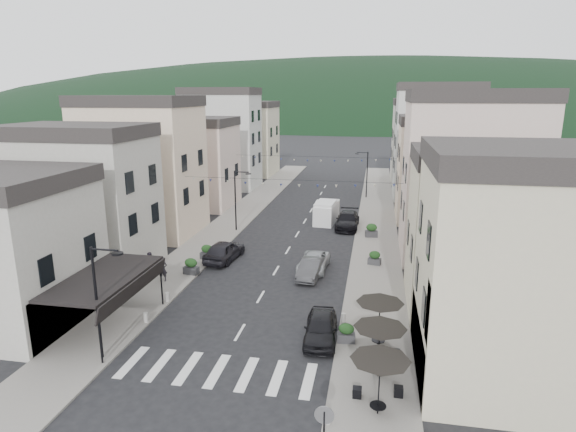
% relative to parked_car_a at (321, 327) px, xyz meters
% --- Properties ---
extents(ground, '(700.00, 700.00, 0.00)m').
position_rel_parked_car_a_xyz_m(ground, '(-4.60, -6.00, -0.73)').
color(ground, black).
rests_on(ground, ground).
extents(sidewalk_left, '(4.00, 76.00, 0.12)m').
position_rel_parked_car_a_xyz_m(sidewalk_left, '(-12.10, 26.00, -0.67)').
color(sidewalk_left, slate).
rests_on(sidewalk_left, ground).
extents(sidewalk_right, '(4.00, 76.00, 0.12)m').
position_rel_parked_car_a_xyz_m(sidewalk_right, '(2.90, 26.00, -0.67)').
color(sidewalk_right, slate).
rests_on(sidewalk_right, ground).
extents(hill_backdrop, '(640.00, 360.00, 70.00)m').
position_rel_parked_car_a_xyz_m(hill_backdrop, '(-4.60, 294.00, -0.73)').
color(hill_backdrop, black).
rests_on(hill_backdrop, ground).
extents(bistro_building, '(10.00, 8.00, 10.00)m').
position_rel_parked_car_a_xyz_m(bistro_building, '(9.90, -2.00, 4.27)').
color(bistro_building, beige).
rests_on(bistro_building, ground).
extents(boutique_awning, '(3.77, 7.50, 3.28)m').
position_rel_parked_car_a_xyz_m(boutique_awning, '(-11.85, -1.00, 2.38)').
color(boutique_awning, black).
rests_on(boutique_awning, ground).
extents(buildings_row_left, '(10.20, 54.16, 14.00)m').
position_rel_parked_car_a_xyz_m(buildings_row_left, '(-19.10, 31.75, 5.39)').
color(buildings_row_left, '#A7A399').
rests_on(buildings_row_left, ground).
extents(buildings_row_right, '(10.20, 54.16, 14.50)m').
position_rel_parked_car_a_xyz_m(buildings_row_right, '(9.90, 30.59, 5.59)').
color(buildings_row_right, beige).
rests_on(buildings_row_right, ground).
extents(cafe_terrace, '(2.50, 8.10, 2.53)m').
position_rel_parked_car_a_xyz_m(cafe_terrace, '(3.10, -3.20, 1.62)').
color(cafe_terrace, black).
rests_on(cafe_terrace, ground).
extents(streetlamp_left_near, '(1.70, 0.56, 6.00)m').
position_rel_parked_car_a_xyz_m(streetlamp_left_near, '(-10.42, -4.00, 2.97)').
color(streetlamp_left_near, black).
rests_on(streetlamp_left_near, ground).
extents(streetlamp_left_far, '(1.70, 0.56, 6.00)m').
position_rel_parked_car_a_xyz_m(streetlamp_left_far, '(-10.42, 20.00, 2.97)').
color(streetlamp_left_far, black).
rests_on(streetlamp_left_far, ground).
extents(streetlamp_right_far, '(1.70, 0.56, 6.00)m').
position_rel_parked_car_a_xyz_m(streetlamp_right_far, '(1.22, 38.00, 2.97)').
color(streetlamp_right_far, black).
rests_on(streetlamp_right_far, ground).
extents(traffic_sign, '(0.70, 0.07, 2.70)m').
position_rel_parked_car_a_xyz_m(traffic_sign, '(1.20, -9.50, 1.19)').
color(traffic_sign, black).
rests_on(traffic_sign, ground).
extents(bollards, '(11.66, 10.26, 0.60)m').
position_rel_parked_car_a_xyz_m(bollards, '(-4.60, -0.50, -0.31)').
color(bollards, gray).
rests_on(bollards, ground).
extents(bunting_near, '(19.00, 0.28, 0.62)m').
position_rel_parked_car_a_xyz_m(bunting_near, '(-4.60, 16.00, 4.92)').
color(bunting_near, black).
rests_on(bunting_near, ground).
extents(bunting_far, '(19.00, 0.28, 0.62)m').
position_rel_parked_car_a_xyz_m(bunting_far, '(-4.60, 32.00, 4.92)').
color(bunting_far, black).
rests_on(bunting_far, ground).
extents(parked_car_a, '(1.94, 4.38, 1.46)m').
position_rel_parked_car_a_xyz_m(parked_car_a, '(0.00, 0.00, 0.00)').
color(parked_car_a, black).
rests_on(parked_car_a, ground).
extents(parked_car_b, '(1.77, 4.21, 1.35)m').
position_rel_parked_car_a_xyz_m(parked_car_b, '(-1.80, 9.15, -0.06)').
color(parked_car_b, '#363639').
rests_on(parked_car_b, ground).
extents(parked_car_c, '(2.32, 4.64, 1.26)m').
position_rel_parked_car_a_xyz_m(parked_car_c, '(-1.80, 10.64, -0.10)').
color(parked_car_c, '#93979B').
rests_on(parked_car_c, ground).
extents(parked_car_d, '(2.30, 5.46, 1.57)m').
position_rel_parked_car_a_xyz_m(parked_car_d, '(0.00, 23.16, 0.05)').
color(parked_car_d, black).
rests_on(parked_car_d, ground).
extents(parked_car_e, '(2.52, 5.09, 1.67)m').
position_rel_parked_car_a_xyz_m(parked_car_e, '(-9.20, 11.56, 0.10)').
color(parked_car_e, black).
rests_on(parked_car_e, ground).
extents(delivery_van, '(2.34, 4.98, 2.31)m').
position_rel_parked_car_a_xyz_m(delivery_van, '(-2.33, 25.03, 0.40)').
color(delivery_van, silver).
rests_on(delivery_van, ground).
extents(pedestrian_a, '(0.72, 0.53, 1.81)m').
position_rel_parked_car_a_xyz_m(pedestrian_a, '(-12.06, 6.22, 0.29)').
color(pedestrian_a, black).
rests_on(pedestrian_a, sidewalk_left).
extents(pedestrian_b, '(0.83, 0.65, 1.68)m').
position_rel_parked_car_a_xyz_m(pedestrian_b, '(-13.53, 7.33, 0.23)').
color(pedestrian_b, '#231E29').
rests_on(pedestrian_b, sidewalk_left).
extents(planter_la, '(1.16, 0.75, 1.22)m').
position_rel_parked_car_a_xyz_m(planter_la, '(-10.60, 7.90, -0.02)').
color(planter_la, '#313134').
rests_on(planter_la, sidewalk_left).
extents(planter_lb, '(1.12, 0.71, 1.18)m').
position_rel_parked_car_a_xyz_m(planter_lb, '(-10.60, 11.36, -0.04)').
color(planter_lb, '#29292B').
rests_on(planter_lb, sidewalk_left).
extents(planter_ra, '(1.01, 0.63, 1.07)m').
position_rel_parked_car_a_xyz_m(planter_ra, '(1.40, -0.20, -0.09)').
color(planter_ra, '#333235').
rests_on(planter_ra, sidewalk_right).
extents(planter_rb, '(1.08, 0.75, 1.10)m').
position_rel_parked_car_a_xyz_m(planter_rb, '(2.79, 12.45, -0.08)').
color(planter_rb, '#313134').
rests_on(planter_rb, sidewalk_right).
extents(planter_rc, '(1.20, 0.75, 1.28)m').
position_rel_parked_car_a_xyz_m(planter_rc, '(2.44, 20.05, 0.01)').
color(planter_rc, '#2C2C2F').
rests_on(planter_rc, sidewalk_right).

